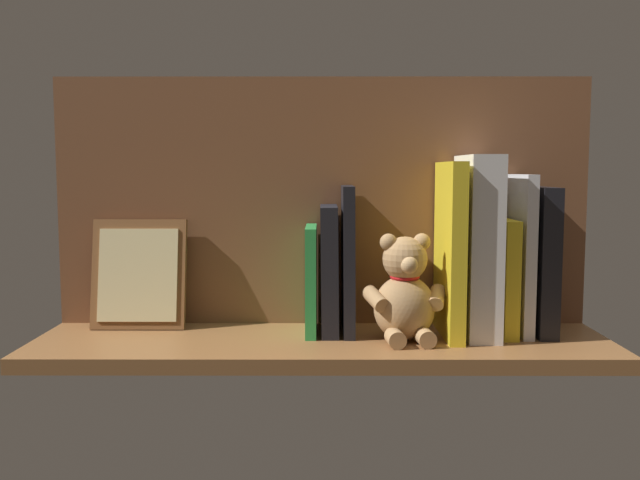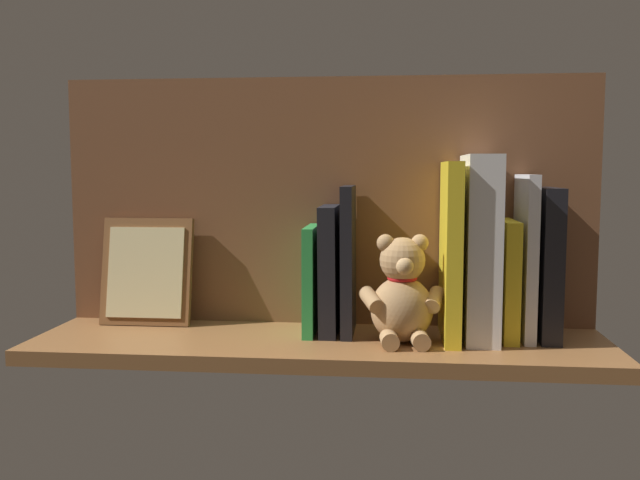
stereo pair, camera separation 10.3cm
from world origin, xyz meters
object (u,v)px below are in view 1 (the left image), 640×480
teddy_bear (403,294)px  picture_frame_leaning (137,274)px  book_0 (538,260)px  dictionary_thick_white (475,246)px

teddy_bear → picture_frame_leaning: bearing=-17.2°
book_0 → picture_frame_leaning: (62.68, -3.32, -2.69)cm
teddy_bear → picture_frame_leaning: 42.26cm
teddy_bear → picture_frame_leaning: picture_frame_leaning is taller
picture_frame_leaning → book_0: bearing=177.0°
picture_frame_leaning → dictionary_thick_white: bearing=175.0°
book_0 → picture_frame_leaning: size_ratio=1.30×
dictionary_thick_white → picture_frame_leaning: dictionary_thick_white is taller
book_0 → picture_frame_leaning: bearing=-3.0°
book_0 → dictionary_thick_white: dictionary_thick_white is taller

